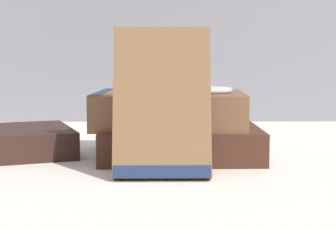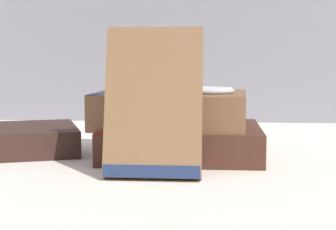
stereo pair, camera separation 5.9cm
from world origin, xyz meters
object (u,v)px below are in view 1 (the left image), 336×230
(book_flat_bottom, at_px, (175,141))
(reading_glasses, at_px, (136,140))
(book_flat_top, at_px, (165,109))
(pocket_watch, at_px, (208,90))
(book_leaning_front, at_px, (162,108))

(book_flat_bottom, xyz_separation_m, reading_glasses, (-0.05, 0.11, -0.02))
(book_flat_top, xyz_separation_m, pocket_watch, (0.05, -0.01, 0.02))
(book_flat_bottom, relative_size, reading_glasses, 1.94)
(book_flat_bottom, relative_size, pocket_watch, 3.00)
(reading_glasses, bearing_deg, book_flat_bottom, -74.31)
(book_leaning_front, distance_m, reading_glasses, 0.23)
(pocket_watch, bearing_deg, book_flat_top, 166.80)
(book_leaning_front, bearing_deg, book_flat_top, 87.81)
(book_flat_bottom, xyz_separation_m, book_leaning_front, (-0.02, -0.11, 0.05))
(book_flat_top, bearing_deg, book_flat_bottom, 13.48)
(book_flat_bottom, xyz_separation_m, book_flat_top, (-0.01, -0.00, 0.04))
(book_flat_top, bearing_deg, pocket_watch, -10.24)
(book_leaning_front, bearing_deg, pocket_watch, 61.99)
(book_flat_bottom, bearing_deg, pocket_watch, -20.71)
(book_flat_bottom, relative_size, book_leaning_front, 1.24)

